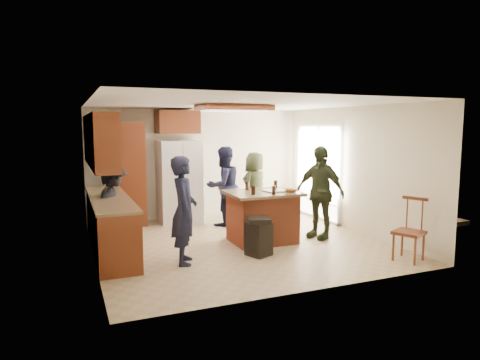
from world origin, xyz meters
name	(u,v)px	position (x,y,z in m)	size (l,w,h in m)	color
room_shell	(373,176)	(4.37, 1.64, 0.87)	(8.00, 5.20, 5.00)	tan
person_front_left	(184,210)	(-1.22, -0.78, 0.83)	(0.61, 0.44, 1.66)	#191B32
person_behind_left	(224,186)	(0.24, 1.41, 0.84)	(0.82, 0.51, 1.69)	#1B1C37
person_behind_right	(255,187)	(0.97, 1.43, 0.77)	(0.76, 0.49, 1.55)	#373F25
person_side_right	(320,192)	(1.55, -0.26, 0.87)	(1.02, 0.52, 1.75)	#2E3620
person_counter	(113,206)	(-2.13, 0.46, 0.75)	(0.97, 0.45, 1.50)	black
left_cabinetry	(106,195)	(-2.24, 0.40, 0.96)	(0.64, 3.00, 2.30)	maroon
back_wall_units	(142,161)	(-1.33, 2.20, 1.38)	(1.80, 0.60, 2.45)	maroon
refrigerator	(179,181)	(-0.55, 2.12, 0.90)	(0.90, 0.76, 1.80)	white
kitchen_island	(262,216)	(0.43, -0.11, 0.47)	(1.28, 1.03, 0.93)	#A7482B
island_items	(276,190)	(0.65, -0.20, 0.97)	(0.90, 0.75, 0.15)	silver
trash_bin	(259,236)	(0.02, -0.85, 0.32)	(0.45, 0.45, 0.63)	black
spindle_chair	(410,232)	(2.10, -1.99, 0.45)	(0.56, 0.56, 0.99)	maroon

